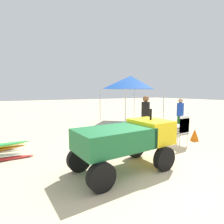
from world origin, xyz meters
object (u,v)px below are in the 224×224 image
object	(u,v)px
stacked_plastic_chairs	(181,128)
lifeguard_near_left	(180,113)
lifeguard_near_right	(145,115)
traffic_cone_near	(195,135)
popup_canopy	(131,82)
utility_cart	(127,139)

from	to	relation	value
stacked_plastic_chairs	lifeguard_near_left	size ratio (longest dim) A/B	0.68
lifeguard_near_right	traffic_cone_near	size ratio (longest dim) A/B	3.72
popup_canopy	stacked_plastic_chairs	bearing A→B (deg)	-107.86
utility_cart	traffic_cone_near	xyz separation A→B (m)	(3.92, 0.77, -0.54)
popup_canopy	traffic_cone_near	xyz separation A→B (m)	(-0.65, -5.09, -2.30)
traffic_cone_near	lifeguard_near_right	bearing A→B (deg)	150.47
utility_cart	lifeguard_near_right	xyz separation A→B (m)	(2.18, 1.76, 0.26)
stacked_plastic_chairs	traffic_cone_near	distance (m)	1.13
popup_canopy	traffic_cone_near	distance (m)	5.62
utility_cart	popup_canopy	bearing A→B (deg)	52.08
traffic_cone_near	lifeguard_near_left	bearing A→B (deg)	59.89
utility_cart	lifeguard_near_right	distance (m)	2.81
utility_cart	stacked_plastic_chairs	size ratio (longest dim) A/B	2.33
lifeguard_near_right	popup_canopy	distance (m)	4.98
stacked_plastic_chairs	popup_canopy	world-z (taller)	popup_canopy
stacked_plastic_chairs	lifeguard_near_right	size ratio (longest dim) A/B	0.62
utility_cart	traffic_cone_near	world-z (taller)	utility_cart
stacked_plastic_chairs	lifeguard_near_right	bearing A→B (deg)	121.50
utility_cart	lifeguard_near_left	world-z (taller)	lifeguard_near_left
lifeguard_near_right	traffic_cone_near	bearing A→B (deg)	-29.53
stacked_plastic_chairs	lifeguard_near_left	world-z (taller)	lifeguard_near_left
utility_cart	popup_canopy	xyz separation A→B (m)	(4.57, 5.86, 1.75)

